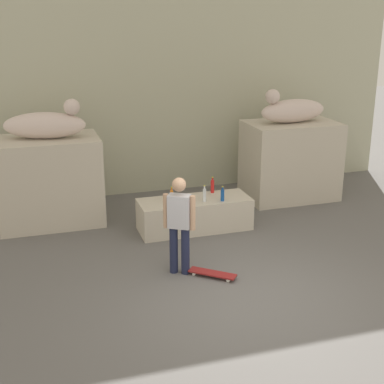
{
  "coord_description": "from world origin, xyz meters",
  "views": [
    {
      "loc": [
        -3.14,
        -7.05,
        4.27
      ],
      "look_at": [
        -0.33,
        2.02,
        1.1
      ],
      "focal_mm": 52.33,
      "sensor_mm": 36.0,
      "label": 1
    }
  ],
  "objects": [
    {
      "name": "bottle_orange",
      "position": [
        -0.44,
        3.01,
        0.74
      ],
      "size": [
        0.06,
        0.06,
        0.27
      ],
      "color": "orange",
      "rests_on": "ledge_block"
    },
    {
      "name": "statue_reclining_left",
      "position": [
        -2.66,
        4.14,
        2.06
      ],
      "size": [
        1.68,
        0.89,
        0.78
      ],
      "rotation": [
        0.0,
        0.0,
        -0.22
      ],
      "color": "beige",
      "rests_on": "pedestal_left"
    },
    {
      "name": "skater",
      "position": [
        -0.82,
        1.14,
        0.92
      ],
      "size": [
        0.48,
        0.35,
        1.67
      ],
      "rotation": [
        0.0,
        0.0,
        2.61
      ],
      "color": "#1E233F",
      "rests_on": "ground_plane"
    },
    {
      "name": "pedestal_left",
      "position": [
        -2.7,
        4.15,
        0.89
      ],
      "size": [
        2.05,
        1.31,
        1.78
      ],
      "primitive_type": "cube",
      "color": "beige",
      "rests_on": "ground_plane"
    },
    {
      "name": "skateboard",
      "position": [
        -0.35,
        0.82,
        0.06
      ],
      "size": [
        0.74,
        0.67,
        0.08
      ],
      "rotation": [
        0.0,
        0.0,
        2.44
      ],
      "color": "maroon",
      "rests_on": "ground_plane"
    },
    {
      "name": "statue_reclining_right",
      "position": [
        2.66,
        4.15,
        2.06
      ],
      "size": [
        1.65,
        0.73,
        0.78
      ],
      "rotation": [
        0.0,
        0.0,
        3.25
      ],
      "color": "beige",
      "rests_on": "pedestal_right"
    },
    {
      "name": "ground_plane",
      "position": [
        0.0,
        0.0,
        0.0
      ],
      "size": [
        40.0,
        40.0,
        0.0
      ],
      "primitive_type": "plane",
      "color": "#605E5B"
    },
    {
      "name": "bottle_blue",
      "position": [
        0.49,
        2.65,
        0.76
      ],
      "size": [
        0.07,
        0.07,
        0.3
      ],
      "color": "#194C99",
      "rests_on": "ledge_block"
    },
    {
      "name": "ledge_block",
      "position": [
        0.0,
        2.9,
        0.32
      ],
      "size": [
        2.22,
        0.83,
        0.63
      ],
      "primitive_type": "cube",
      "color": "beige",
      "rests_on": "ground_plane"
    },
    {
      "name": "bottle_clear",
      "position": [
        0.15,
        2.73,
        0.77
      ],
      "size": [
        0.07,
        0.07,
        0.33
      ],
      "color": "silver",
      "rests_on": "ledge_block"
    },
    {
      "name": "pedestal_right",
      "position": [
        2.7,
        4.15,
        0.89
      ],
      "size": [
        2.05,
        1.31,
        1.78
      ],
      "primitive_type": "cube",
      "color": "beige",
      "rests_on": "ground_plane"
    },
    {
      "name": "facade_wall",
      "position": [
        0.0,
        5.82,
        3.45
      ],
      "size": [
        11.58,
        0.6,
        6.9
      ],
      "primitive_type": "cube",
      "color": "#B7B79B",
      "rests_on": "ground_plane"
    },
    {
      "name": "bottle_red",
      "position": [
        0.48,
        3.2,
        0.77
      ],
      "size": [
        0.07,
        0.07,
        0.33
      ],
      "color": "red",
      "rests_on": "ledge_block"
    }
  ]
}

